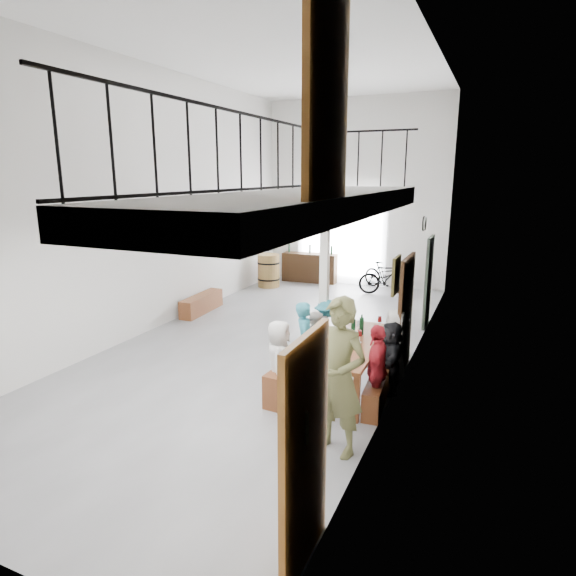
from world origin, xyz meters
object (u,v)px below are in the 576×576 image
at_px(tasting_table, 349,347).
at_px(oak_barrel, 269,271).
at_px(side_bench, 202,304).
at_px(bicycle_near, 388,275).
at_px(bench_inner, 307,368).
at_px(host_standing, 339,377).
at_px(serving_counter, 310,268).

xyz_separation_m(tasting_table, oak_barrel, (-4.24, 5.89, -0.22)).
xyz_separation_m(side_bench, bicycle_near, (3.68, 4.23, 0.22)).
bearing_deg(bench_inner, side_bench, 148.76).
height_order(tasting_table, host_standing, host_standing).
height_order(tasting_table, side_bench, tasting_table).
height_order(oak_barrel, serving_counter, oak_barrel).
distance_m(side_bench, oak_barrel, 3.17).
bearing_deg(bench_inner, serving_counter, 115.41).
height_order(bench_inner, side_bench, bench_inner).
height_order(oak_barrel, bicycle_near, oak_barrel).
bearing_deg(serving_counter, bench_inner, -72.94).
relative_size(tasting_table, serving_counter, 1.34).
relative_size(oak_barrel, serving_counter, 0.58).
relative_size(bench_inner, oak_barrel, 2.27).
height_order(oak_barrel, host_standing, host_standing).
distance_m(host_standing, bicycle_near, 8.83).
distance_m(oak_barrel, serving_counter, 1.44).
bearing_deg(bicycle_near, host_standing, -149.07).
xyz_separation_m(bench_inner, oak_barrel, (-3.56, 5.95, 0.23)).
height_order(bench_inner, bicycle_near, bicycle_near).
xyz_separation_m(tasting_table, side_bench, (-4.55, 2.75, -0.49)).
bearing_deg(tasting_table, host_standing, -78.23).
xyz_separation_m(side_bench, serving_counter, (1.19, 4.28, 0.23)).
relative_size(serving_counter, bicycle_near, 1.02).
bearing_deg(host_standing, oak_barrel, 139.11).
distance_m(bench_inner, oak_barrel, 6.94).
bearing_deg(host_standing, bench_inner, 140.16).
bearing_deg(bicycle_near, bench_inner, -155.67).
relative_size(oak_barrel, bicycle_near, 0.59).
distance_m(tasting_table, serving_counter, 7.80).
bearing_deg(side_bench, serving_counter, 74.47).
distance_m(tasting_table, bicycle_near, 7.05).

